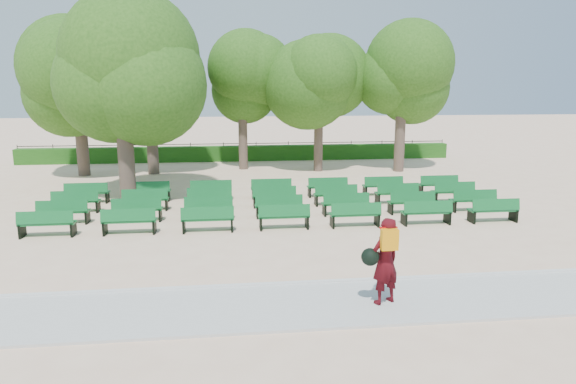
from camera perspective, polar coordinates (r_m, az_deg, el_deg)
The scene contains 9 objects.
ground at distance 17.78m, azimuth -4.00°, elevation -2.91°, with size 120.00×120.00×0.00m, color beige.
paving at distance 10.78m, azimuth -1.93°, elevation -12.68°, with size 30.00×2.20×0.06m, color #BBBBB6.
curb at distance 11.82m, azimuth -2.42°, elevation -10.30°, with size 30.00×0.12×0.10m, color silver.
hedge at distance 31.45m, azimuth -5.33°, elevation 4.30°, with size 26.00×0.70×0.90m, color #205816.
fence at distance 31.91m, azimuth -5.33°, elevation 3.59°, with size 26.00×0.10×1.02m, color black, non-canonical shape.
tree_line at distance 27.56m, azimuth -5.07°, elevation 2.31°, with size 21.80×6.80×7.04m, color #305F19, non-canonical shape.
bench_array at distance 18.63m, azimuth -1.40°, elevation -1.94°, with size 1.64×0.54×1.03m.
tree_among at distance 20.49m, azimuth -18.11°, elevation 12.65°, with size 5.31×5.31×7.44m.
person at distance 10.73m, azimuth 10.64°, elevation -7.42°, with size 0.91×0.67×1.82m.
Camera 1 is at (-0.82, -17.18, 4.48)m, focal length 32.00 mm.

